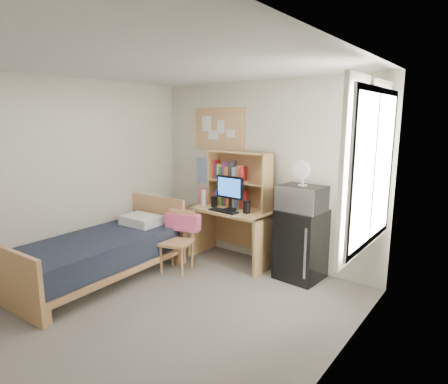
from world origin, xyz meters
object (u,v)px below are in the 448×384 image
Objects in this scene: desk_chair at (177,242)px; microwave at (302,198)px; desk at (232,235)px; desk_fan at (303,175)px; bed at (99,259)px; mini_fridge at (301,244)px; speaker_right at (247,207)px; speaker_left at (214,202)px; monitor at (230,193)px; bulletin_board at (219,129)px.

desk_chair is 1.78m from microwave.
desk_fan is at bearing 3.74° from desk.
desk_chair is 1.02m from bed.
desk is 1.46m from desk_fan.
mini_fridge is at bearing 4.80° from desk.
speaker_right is (0.30, -0.07, 0.48)m from desk.
mini_fridge is at bearing 10.96° from speaker_right.
speaker_left is 0.29× the size of microwave.
speaker_left is at bearing 64.55° from bed.
desk is 2.28× the size of microwave.
speaker_right is at bearing -169.33° from microwave.
speaker_left is at bearing -168.69° from desk.
desk is at bearing -175.13° from desk_fan.
monitor is 1.14m from desk_fan.
mini_fridge is 5.89× the size of speaker_left.
speaker_right is (0.78, -0.39, -1.05)m from bulletin_board.
desk_fan is at bearing -10.68° from bulletin_board.
microwave is (0.78, 0.09, 0.21)m from speaker_right.
desk_fan is at bearing 6.91° from monitor.
mini_fridge is 2.63m from bed.
desk_fan reaches higher than mini_fridge.
microwave is (-0.00, -0.02, 0.62)m from mini_fridge.
bulletin_board reaches higher than desk_fan.
speaker_right reaches higher than speaker_left.
speaker_right is at bearing -169.33° from desk_fan.
speaker_right is at bearing -11.31° from desk.
desk is 0.64m from monitor.
speaker_left reaches higher than desk.
desk is at bearing 49.59° from desk_chair.
microwave is at bearing -90.00° from mini_fridge.
mini_fridge is 1.44m from speaker_left.
mini_fridge reaches higher than desk_chair.
speaker_right is at bearing -167.91° from mini_fridge.
monitor is 1.08m from microwave.
mini_fridge is at bearing -9.97° from bulletin_board.
mini_fridge is 0.62m from microwave.
bulletin_board is 1.80m from microwave.
desk_fan is (0.00, 0.00, 0.30)m from microwave.
bed is at bearing -103.95° from bulletin_board.
bed is (-0.61, -0.81, -0.14)m from desk_chair.
desk_fan is (1.57, -0.30, -0.54)m from bulletin_board.
desk_chair is (0.13, -1.12, -1.50)m from bulletin_board.
bed is 7.32× the size of desk_fan.
bulletin_board is at bearing 149.60° from desk.
bed is at bearing -137.67° from microwave.
mini_fridge reaches higher than bed.
speaker_left is at bearing -173.46° from desk_fan.
desk_chair is 4.74× the size of speaker_right.
bed is at bearing -137.35° from mini_fridge.
desk_chair is at bearing -146.43° from desk_fan.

